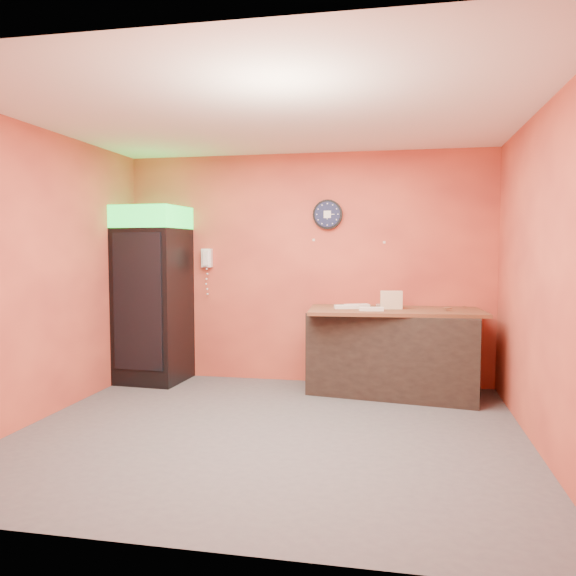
# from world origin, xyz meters

# --- Properties ---
(floor) EXTENTS (4.50, 4.50, 0.00)m
(floor) POSITION_xyz_m (0.00, 0.00, 0.00)
(floor) COLOR #47474C
(floor) RESTS_ON ground
(back_wall) EXTENTS (4.50, 0.02, 2.80)m
(back_wall) POSITION_xyz_m (0.00, 2.00, 1.40)
(back_wall) COLOR #E45F40
(back_wall) RESTS_ON floor
(left_wall) EXTENTS (0.02, 4.00, 2.80)m
(left_wall) POSITION_xyz_m (-2.25, 0.00, 1.40)
(left_wall) COLOR #E45F40
(left_wall) RESTS_ON floor
(right_wall) EXTENTS (0.02, 4.00, 2.80)m
(right_wall) POSITION_xyz_m (2.25, 0.00, 1.40)
(right_wall) COLOR #E45F40
(right_wall) RESTS_ON floor
(ceiling) EXTENTS (4.50, 4.00, 0.02)m
(ceiling) POSITION_xyz_m (0.00, 0.00, 2.80)
(ceiling) COLOR white
(ceiling) RESTS_ON back_wall
(beverage_cooler) EXTENTS (0.80, 0.81, 2.16)m
(beverage_cooler) POSITION_xyz_m (-1.85, 1.60, 1.05)
(beverage_cooler) COLOR black
(beverage_cooler) RESTS_ON floor
(prep_counter) EXTENTS (1.96, 1.09, 0.93)m
(prep_counter) POSITION_xyz_m (1.09, 1.59, 0.46)
(prep_counter) COLOR black
(prep_counter) RESTS_ON floor
(wall_clock) EXTENTS (0.36, 0.06, 0.36)m
(wall_clock) POSITION_xyz_m (0.27, 1.97, 2.06)
(wall_clock) COLOR black
(wall_clock) RESTS_ON back_wall
(wall_phone) EXTENTS (0.13, 0.11, 0.23)m
(wall_phone) POSITION_xyz_m (-1.26, 1.95, 1.53)
(wall_phone) COLOR white
(wall_phone) RESTS_ON back_wall
(butcher_paper) EXTENTS (1.97, 1.05, 0.04)m
(butcher_paper) POSITION_xyz_m (1.09, 1.59, 0.95)
(butcher_paper) COLOR brown
(butcher_paper) RESTS_ON prep_counter
(sub_roll_stack) EXTENTS (0.25, 0.11, 0.20)m
(sub_roll_stack) POSITION_xyz_m (1.05, 1.57, 1.07)
(sub_roll_stack) COLOR beige
(sub_roll_stack) RESTS_ON butcher_paper
(wrapped_sandwich_left) EXTENTS (0.29, 0.17, 0.04)m
(wrapped_sandwich_left) POSITION_xyz_m (0.55, 1.52, 0.99)
(wrapped_sandwich_left) COLOR silver
(wrapped_sandwich_left) RESTS_ON butcher_paper
(wrapped_sandwich_mid) EXTENTS (0.28, 0.14, 0.04)m
(wrapped_sandwich_mid) POSITION_xyz_m (0.83, 1.35, 0.99)
(wrapped_sandwich_mid) COLOR silver
(wrapped_sandwich_mid) RESTS_ON butcher_paper
(wrapped_sandwich_right) EXTENTS (0.30, 0.21, 0.04)m
(wrapped_sandwich_right) POSITION_xyz_m (0.66, 1.64, 0.99)
(wrapped_sandwich_right) COLOR silver
(wrapped_sandwich_right) RESTS_ON butcher_paper
(kitchen_tool) EXTENTS (0.06, 0.06, 0.06)m
(kitchen_tool) POSITION_xyz_m (0.91, 1.57, 1.00)
(kitchen_tool) COLOR silver
(kitchen_tool) RESTS_ON butcher_paper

